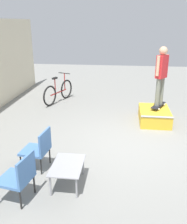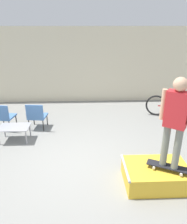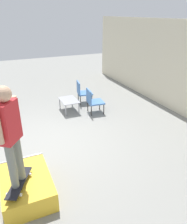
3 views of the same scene
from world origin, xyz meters
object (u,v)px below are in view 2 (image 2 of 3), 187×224
(bicycle, at_px, (173,107))
(coffee_table, at_px, (14,128))
(skateboard_on_ramp, at_px, (168,166))
(patio_chair_left, at_px, (4,116))
(person_skater, at_px, (176,117))
(skate_ramp_box, at_px, (156,175))
(patio_chair_right, at_px, (37,115))

(bicycle, bearing_deg, coffee_table, -143.30)
(skateboard_on_ramp, bearing_deg, patio_chair_left, 172.53)
(person_skater, bearing_deg, bicycle, 103.60)
(skateboard_on_ramp, relative_size, patio_chair_left, 0.96)
(skate_ramp_box, distance_m, patio_chair_right, 3.93)
(skate_ramp_box, xyz_separation_m, person_skater, (0.18, -0.12, 1.32))
(patio_chair_right, bearing_deg, coffee_table, 61.96)
(person_skater, distance_m, coffee_table, 4.27)
(person_skater, distance_m, bicycle, 3.97)
(person_skater, bearing_deg, skate_ramp_box, -177.96)
(skateboard_on_ramp, bearing_deg, skate_ramp_box, 172.62)
(coffee_table, bearing_deg, skate_ramp_box, -29.79)
(coffee_table, bearing_deg, person_skater, -30.01)
(coffee_table, height_order, patio_chair_left, patio_chair_left)
(patio_chair_left, relative_size, bicycle, 0.49)
(patio_chair_left, bearing_deg, patio_chair_right, -170.10)
(coffee_table, distance_m, patio_chair_left, 0.88)
(patio_chair_right, relative_size, bicycle, 0.49)
(coffee_table, xyz_separation_m, patio_chair_right, (0.49, 0.71, 0.10))
(skate_ramp_box, distance_m, bicycle, 3.77)
(skate_ramp_box, bearing_deg, patio_chair_right, 137.64)
(skateboard_on_ramp, bearing_deg, person_skater, -153.33)
(skate_ramp_box, relative_size, person_skater, 0.74)
(skate_ramp_box, distance_m, coffee_table, 3.90)
(person_skater, height_order, coffee_table, person_skater)
(skate_ramp_box, xyz_separation_m, patio_chair_right, (-2.90, 2.64, 0.27))
(skate_ramp_box, height_order, coffee_table, same)
(patio_chair_right, bearing_deg, skateboard_on_ramp, 144.62)
(coffee_table, relative_size, patio_chair_right, 0.98)
(patio_chair_left, bearing_deg, coffee_table, 135.91)
(skate_ramp_box, relative_size, patio_chair_left, 1.53)
(patio_chair_right, xyz_separation_m, bicycle, (4.53, 0.75, -0.07))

